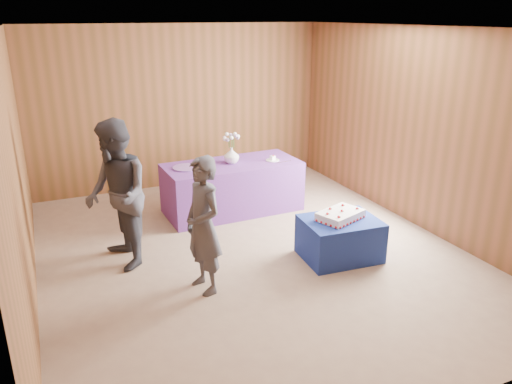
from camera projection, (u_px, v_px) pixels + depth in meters
ground at (251, 252)px, 6.29m from camera, size 6.00×6.00×0.00m
room_shell at (251, 110)px, 5.68m from camera, size 5.04×6.04×2.72m
cake_table at (340, 239)px, 6.09m from camera, size 0.95×0.77×0.50m
serving_table at (232, 187)px, 7.50m from camera, size 2.03×0.96×0.75m
sheet_cake at (340, 215)px, 6.01m from camera, size 0.66×0.55×0.13m
vase at (231, 155)px, 7.36m from camera, size 0.28×0.28×0.24m
flower_spray at (231, 137)px, 7.26m from camera, size 0.26×0.25×0.20m
platter at (186, 168)px, 7.14m from camera, size 0.47×0.47×0.02m
plate at (273, 160)px, 7.52m from camera, size 0.21×0.21×0.01m
cake_slice at (273, 158)px, 7.50m from camera, size 0.09×0.08×0.09m
knife at (284, 162)px, 7.45m from camera, size 0.26×0.06×0.00m
guest_left at (203, 226)px, 5.21m from camera, size 0.46×0.61×1.50m
guest_right at (117, 196)px, 5.70m from camera, size 0.75×0.92×1.76m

